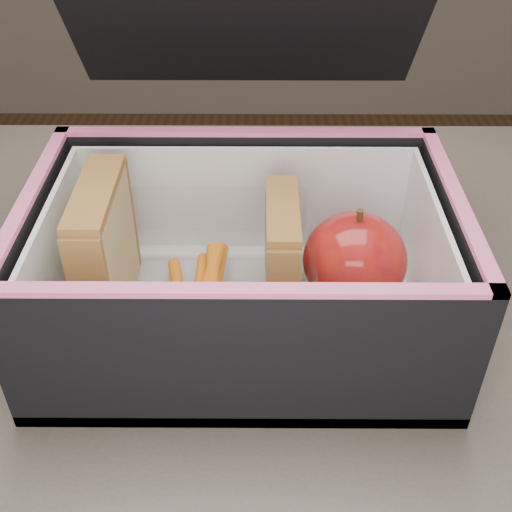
{
  "coord_description": "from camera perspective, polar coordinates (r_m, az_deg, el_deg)",
  "views": [
    {
      "loc": [
        0.02,
        -0.37,
        1.13
      ],
      "look_at": [
        0.01,
        0.04,
        0.81
      ],
      "focal_mm": 45.0,
      "sensor_mm": 36.0,
      "label": 1
    }
  ],
  "objects": [
    {
      "name": "carrot_sticks",
      "position": [
        0.53,
        -4.59,
        -3.01
      ],
      "size": [
        0.05,
        0.12,
        0.03
      ],
      "color": "#EF5B01",
      "rests_on": "plastic_tub"
    },
    {
      "name": "red_apple",
      "position": [
        0.52,
        8.76,
        -0.36
      ],
      "size": [
        0.11,
        0.11,
        0.09
      ],
      "rotation": [
        0.0,
        0.0,
        -0.3
      ],
      "color": "maroon",
      "rests_on": "paper_napkin"
    },
    {
      "name": "paper_napkin",
      "position": [
        0.55,
        8.34,
        -3.98
      ],
      "size": [
        0.1,
        0.1,
        0.01
      ],
      "primitive_type": "cube",
      "rotation": [
        0.0,
        0.0,
        -0.27
      ],
      "color": "white",
      "rests_on": "lunch_bag"
    },
    {
      "name": "kitchen_table",
      "position": [
        0.6,
        -1.33,
        -14.2
      ],
      "size": [
        1.2,
        0.8,
        0.75
      ],
      "color": "#65574E",
      "rests_on": "ground"
    },
    {
      "name": "sandwich_right",
      "position": [
        0.51,
        2.26,
        -0.18
      ],
      "size": [
        0.02,
        0.09,
        0.1
      ],
      "color": "tan",
      "rests_on": "plastic_tub"
    },
    {
      "name": "lunch_bag",
      "position": [
        0.51,
        -1.13,
        0.26
      ],
      "size": [
        0.33,
        0.34,
        0.3
      ],
      "color": "black",
      "rests_on": "kitchen_table"
    },
    {
      "name": "sandwich_left",
      "position": [
        0.52,
        -13.28,
        0.51
      ],
      "size": [
        0.03,
        0.1,
        0.11
      ],
      "color": "tan",
      "rests_on": "plastic_tub"
    },
    {
      "name": "plastic_tub",
      "position": [
        0.52,
        -5.46,
        -1.38
      ],
      "size": [
        0.19,
        0.13,
        0.08
      ],
      "primitive_type": null,
      "color": "white",
      "rests_on": "lunch_bag"
    }
  ]
}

